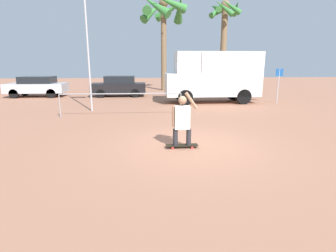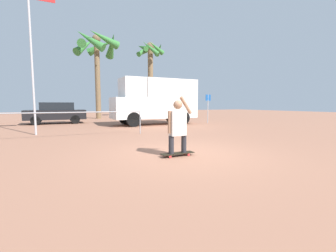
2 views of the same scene
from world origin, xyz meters
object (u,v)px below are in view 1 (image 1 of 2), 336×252
Objects in this scene: palm_tree_near_van at (224,23)px; street_sign at (279,81)px; flagpole at (89,29)px; parked_car_black at (119,86)px; camper_van at (214,75)px; person_skateboarder at (182,118)px; parked_car_silver at (37,86)px; skateboard at (182,145)px; palm_tree_center_background at (163,13)px.

palm_tree_near_van reaches higher than street_sign.
parked_car_black is at bearing 83.44° from flagpole.
camper_van is 3.91m from street_sign.
person_skateboarder is 0.37× the size of parked_car_silver.
skateboard is 8.40m from flagpole.
skateboard is 0.16× the size of camper_van.
palm_tree_center_background is at bearing 68.20° from flagpole.
parked_car_silver is (-5.98, 0.30, 0.00)m from parked_car_black.
parked_car_black is at bearing -128.63° from palm_tree_center_background.
flagpole is (-3.65, 6.46, 3.93)m from skateboard.
palm_tree_center_background is 1.19× the size of flagpole.
street_sign is at bearing -85.20° from palm_tree_near_van.
skateboard is 0.80m from person_skateboarder.
skateboard is at bearing -109.61° from palm_tree_near_van.
street_sign is at bearing 49.63° from person_skateboarder.
flagpole is (5.26, -6.56, 3.22)m from parked_car_silver.
palm_tree_near_van reaches higher than skateboard.
street_sign reaches higher than skateboard.
person_skateboarder is at bearing -55.61° from parked_car_silver.
camper_van is at bearing -72.61° from palm_tree_center_background.
parked_car_silver is 11.97m from palm_tree_center_background.
palm_tree_center_background is at bearing 87.86° from skateboard.
person_skateboarder is at bearing -109.83° from camper_van.
camper_van is 12.84m from parked_car_silver.
parked_car_black is (-2.93, 12.73, 0.71)m from skateboard.
flagpole is at bearing -160.09° from camper_van.
street_sign reaches higher than parked_car_silver.
flagpole is (-0.72, -6.27, 3.22)m from parked_car_black.
parked_car_black is 7.08m from flagpole.
person_skateboarder is 18.16m from palm_tree_center_background.
palm_tree_center_background is at bearing 87.86° from person_skateboarder.
parked_car_black is at bearing 156.18° from street_sign.
palm_tree_near_van is (6.28, 17.64, 5.92)m from skateboard.
palm_tree_center_background is (-5.64, -0.44, 0.66)m from palm_tree_near_van.
skateboard is 0.44× the size of street_sign.
person_skateboarder is at bearing -130.37° from street_sign.
parked_car_silver is 9.01m from flagpole.
palm_tree_near_van reaches higher than camper_van.
palm_tree_center_background is (-2.58, 8.25, 4.97)m from camper_van.
parked_car_silver is (-8.92, 13.02, 0.71)m from skateboard.
parked_car_black reaches higher than skateboard.
skateboard is 9.65m from camper_van.
palm_tree_center_background is at bearing -175.56° from palm_tree_near_van.
flagpole is (-6.88, -2.49, 2.33)m from camper_van.
skateboard is at bearing -77.02° from parked_car_black.
parked_car_silver is at bearing 161.46° from camper_van.
camper_van is 0.70× the size of palm_tree_center_background.
flagpole is 11.20m from street_sign.
camper_van is at bearing -18.54° from parked_car_silver.
parked_car_black is 0.50× the size of palm_tree_near_van.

